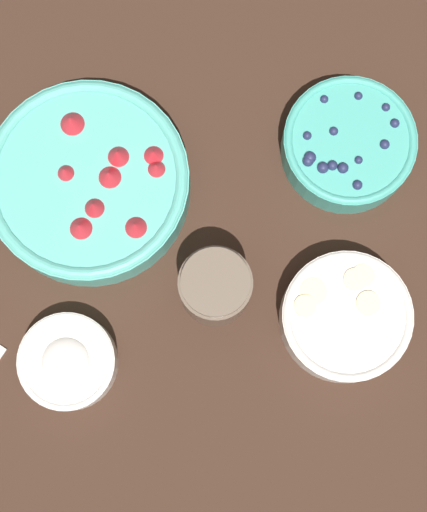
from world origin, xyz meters
TOP-DOWN VIEW (x-y plane):
  - ground_plane at (0.00, 0.00)m, footprint 4.00×4.00m
  - bowl_strawberries at (0.07, -0.03)m, footprint 0.25×0.25m
  - bowl_blueberries at (-0.25, -0.12)m, footprint 0.17×0.17m
  - bowl_bananas at (-0.27, 0.10)m, footprint 0.16×0.16m
  - bowl_cream at (0.06, 0.20)m, footprint 0.12×0.12m
  - jar_chocolate at (-0.10, 0.09)m, footprint 0.09×0.09m

SIDE VIEW (x-z plane):
  - ground_plane at x=0.00m, z-range 0.00..0.00m
  - bowl_cream at x=0.06m, z-range 0.00..0.05m
  - bowl_blueberries at x=-0.25m, z-range 0.00..0.06m
  - bowl_bananas at x=-0.27m, z-range 0.00..0.06m
  - bowl_strawberries at x=0.07m, z-range 0.00..0.08m
  - jar_chocolate at x=-0.10m, z-range 0.00..0.10m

